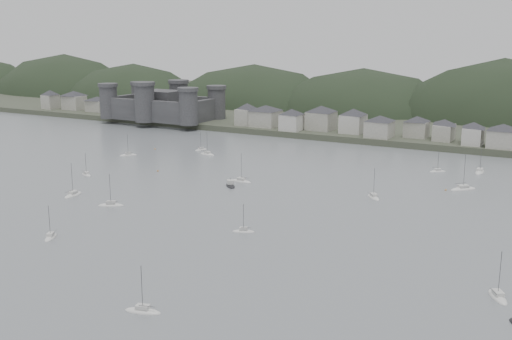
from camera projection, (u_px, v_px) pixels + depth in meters
The scene contains 9 objects.
ground at pixel (104, 254), 148.08m from camera, with size 900.00×900.00×0.00m, color slate.
far_shore_land at pixel (422, 112), 399.31m from camera, with size 900.00×250.00×3.00m, color #383D2D.
forested_ridge at pixel (418, 138), 377.98m from camera, with size 851.55×103.94×102.57m.
castle at pixel (162, 105), 355.93m from camera, with size 66.00×43.00×20.00m.
waterfront_town at pixel (471, 130), 278.53m from camera, with size 451.48×28.46×12.92m.
sailboat_lead at pixel (373, 197), 198.29m from camera, with size 6.94×7.43×10.57m.
moored_fleet at pixel (255, 197), 198.38m from camera, with size 227.72×162.49×13.23m.
motor_launch_far at pixel (230, 185), 213.06m from camera, with size 7.13×7.47×3.82m.
mooring_buoys at pixel (234, 179), 222.32m from camera, with size 177.63×79.34×0.70m.
Camera 1 is at (99.95, -104.69, 52.09)m, focal length 43.49 mm.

